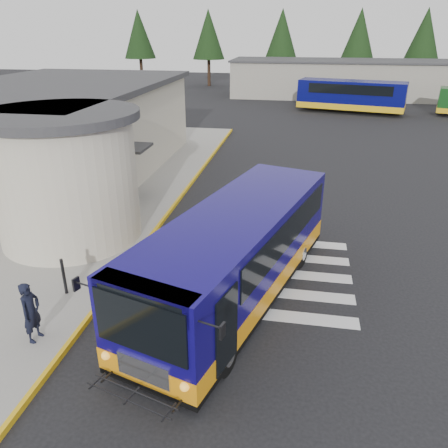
% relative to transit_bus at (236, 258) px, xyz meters
% --- Properties ---
extents(ground, '(140.00, 140.00, 0.00)m').
position_rel_transit_bus_xyz_m(ground, '(0.13, 2.43, -1.36)').
color(ground, black).
rests_on(ground, ground).
extents(sidewalk, '(10.00, 34.00, 0.15)m').
position_rel_transit_bus_xyz_m(sidewalk, '(-8.87, 6.43, -1.29)').
color(sidewalk, gray).
rests_on(sidewalk, ground).
extents(curb_strip, '(0.12, 34.00, 0.16)m').
position_rel_transit_bus_xyz_m(curb_strip, '(-3.92, 6.43, -1.28)').
color(curb_strip, gold).
rests_on(curb_strip, ground).
extents(station_building, '(12.70, 18.70, 4.80)m').
position_rel_transit_bus_xyz_m(station_building, '(-10.71, 9.34, 1.21)').
color(station_building, beige).
rests_on(station_building, ground).
extents(crosswalk, '(8.00, 5.35, 0.01)m').
position_rel_transit_bus_xyz_m(crosswalk, '(-0.37, 1.63, -1.35)').
color(crosswalk, silver).
rests_on(crosswalk, ground).
extents(depot_building, '(26.40, 8.40, 4.20)m').
position_rel_transit_bus_xyz_m(depot_building, '(6.13, 44.43, 0.75)').
color(depot_building, gray).
rests_on(depot_building, ground).
extents(tree_line, '(58.40, 4.40, 10.00)m').
position_rel_transit_bus_xyz_m(tree_line, '(6.42, 52.43, 5.41)').
color(tree_line, black).
rests_on(tree_line, ground).
extents(transit_bus, '(5.67, 10.36, 2.84)m').
position_rel_transit_bus_xyz_m(transit_bus, '(0.00, 0.00, 0.00)').
color(transit_bus, '#0F085E').
rests_on(transit_bus, ground).
extents(pedestrian_a, '(0.45, 0.64, 1.67)m').
position_rel_transit_bus_xyz_m(pedestrian_a, '(-4.81, -3.09, -0.37)').
color(pedestrian_a, black).
rests_on(pedestrian_a, sidewalk).
extents(pedestrian_b, '(0.92, 1.00, 1.66)m').
position_rel_transit_bus_xyz_m(pedestrian_b, '(-7.35, 1.71, -0.38)').
color(pedestrian_b, black).
rests_on(pedestrian_b, sidewalk).
extents(bollard, '(0.10, 0.10, 1.18)m').
position_rel_transit_bus_xyz_m(bollard, '(-5.11, -0.95, -0.62)').
color(bollard, black).
rests_on(bollard, sidewalk).
extents(far_bus_a, '(10.37, 5.07, 2.58)m').
position_rel_transit_bus_xyz_m(far_bus_a, '(6.11, 33.74, 0.32)').
color(far_bus_a, '#060850').
rests_on(far_bus_a, ground).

